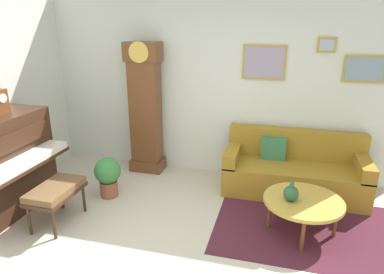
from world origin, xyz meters
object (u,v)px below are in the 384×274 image
Objects in this scene: grandfather_clock at (146,112)px; couch at (293,170)px; piano_bench at (56,192)px; potted_plant at (108,174)px; green_jug at (291,193)px; coffee_table at (303,202)px.

couch is at bearing -4.00° from grandfather_clock.
piano_bench is 0.80m from potted_plant.
piano_bench is 2.70m from green_jug.
couch is at bearing 30.04° from piano_bench.
green_jug reaches higher than potted_plant.
potted_plant is (-2.39, 0.26, -0.18)m from green_jug.
grandfather_clock reaches higher than couch.
green_jug is at bearing -93.15° from couch.
couch is at bearing 86.85° from green_jug.
coffee_table is (2.79, 0.54, -0.02)m from piano_bench.
piano_bench is at bearing -104.47° from grandfather_clock.
potted_plant is (-2.45, -0.82, 0.01)m from couch.
piano_bench is at bearing -149.96° from couch.
couch reaches higher than potted_plant.
coffee_table is 0.19m from green_jug.
couch reaches higher than piano_bench.
grandfather_clock is at bearing 153.27° from coffee_table.
grandfather_clock reaches higher than piano_bench.
grandfather_clock is 8.46× the size of green_jug.
green_jug is (-0.14, -0.06, 0.12)m from coffee_table.
potted_plant is at bearing 173.73° from green_jug.
coffee_table is 1.57× the size of potted_plant.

